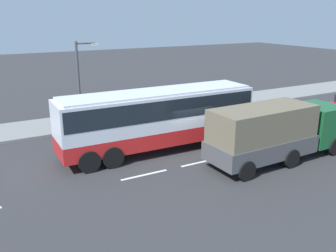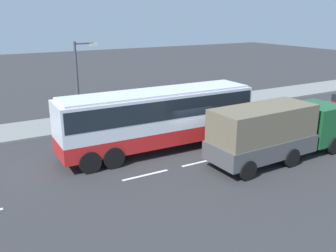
{
  "view_description": "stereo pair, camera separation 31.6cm",
  "coord_description": "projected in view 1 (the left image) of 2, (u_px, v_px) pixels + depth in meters",
  "views": [
    {
      "loc": [
        -10.43,
        -16.42,
        7.36
      ],
      "look_at": [
        -1.08,
        0.45,
        1.44
      ],
      "focal_mm": 39.17,
      "sensor_mm": 36.0,
      "label": 1
    },
    {
      "loc": [
        -10.71,
        -16.26,
        7.36
      ],
      "look_at": [
        -1.08,
        0.45,
        1.44
      ],
      "focal_mm": 39.17,
      "sensor_mm": 36.0,
      "label": 2
    }
  ],
  "objects": [
    {
      "name": "pedestrian_near_curb",
      "position": [
        122.0,
        101.0,
        27.19
      ],
      "size": [
        0.32,
        0.32,
        1.76
      ],
      "rotation": [
        0.0,
        0.0,
        5.77
      ],
      "color": "black",
      "rests_on": "sidewalk_curb"
    },
    {
      "name": "lane_centreline",
      "position": [
        170.0,
        169.0,
        18.11
      ],
      "size": [
        30.44,
        0.16,
        0.01
      ],
      "color": "white",
      "rests_on": "ground_plane"
    },
    {
      "name": "cargo_truck",
      "position": [
        277.0,
        130.0,
        18.82
      ],
      "size": [
        8.17,
        2.71,
        2.98
      ],
      "rotation": [
        0.0,
        0.0,
        0.02
      ],
      "color": "#19592D",
      "rests_on": "ground_plane"
    },
    {
      "name": "coach_bus",
      "position": [
        158.0,
        114.0,
        20.08
      ],
      "size": [
        11.1,
        2.79,
        3.39
      ],
      "rotation": [
        0.0,
        0.0,
        -0.02
      ],
      "color": "red",
      "rests_on": "ground_plane"
    },
    {
      "name": "ground_plane",
      "position": [
        189.0,
        150.0,
        20.72
      ],
      "size": [
        120.0,
        120.0,
        0.0
      ],
      "primitive_type": "plane",
      "color": "#333335"
    },
    {
      "name": "street_lamp",
      "position": [
        81.0,
        78.0,
        23.69
      ],
      "size": [
        1.56,
        0.24,
        5.57
      ],
      "color": "#47474C",
      "rests_on": "sidewalk_curb"
    },
    {
      "name": "sidewalk_curb",
      "position": [
        131.0,
        115.0,
        27.51
      ],
      "size": [
        80.0,
        4.0,
        0.15
      ],
      "primitive_type": "cube",
      "color": "gray",
      "rests_on": "ground_plane"
    }
  ]
}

